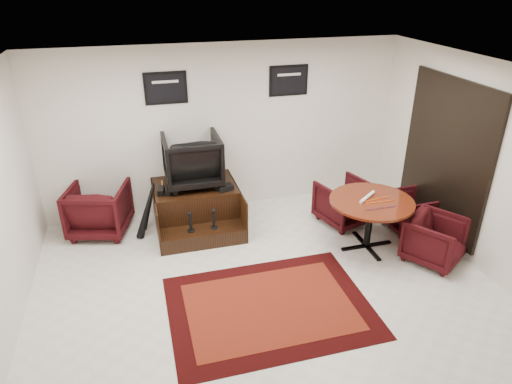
% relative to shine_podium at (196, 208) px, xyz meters
% --- Properties ---
extents(ground, '(6.00, 6.00, 0.00)m').
position_rel_shine_podium_xyz_m(ground, '(0.62, -1.91, -0.32)').
color(ground, silver).
rests_on(ground, ground).
extents(room_shell, '(6.02, 5.02, 2.81)m').
position_rel_shine_podium_xyz_m(room_shell, '(1.02, -1.79, 1.47)').
color(room_shell, silver).
rests_on(room_shell, ground).
extents(area_rug, '(2.48, 1.86, 0.01)m').
position_rel_shine_podium_xyz_m(area_rug, '(0.55, -2.28, -0.31)').
color(area_rug, black).
rests_on(area_rug, ground).
extents(shine_podium, '(1.33, 1.37, 0.68)m').
position_rel_shine_podium_xyz_m(shine_podium, '(0.00, 0.00, 0.00)').
color(shine_podium, black).
rests_on(shine_podium, ground).
extents(shine_chair, '(0.88, 0.82, 0.90)m').
position_rel_shine_podium_xyz_m(shine_chair, '(-0.00, 0.14, 0.82)').
color(shine_chair, black).
rests_on(shine_chair, shine_podium).
extents(shoes_pair, '(0.25, 0.28, 0.09)m').
position_rel_shine_podium_xyz_m(shoes_pair, '(-0.48, -0.09, 0.41)').
color(shoes_pair, black).
rests_on(shoes_pair, shine_podium).
extents(polish_kit, '(0.27, 0.23, 0.08)m').
position_rel_shine_podium_xyz_m(polish_kit, '(0.44, -0.22, 0.41)').
color(polish_kit, black).
rests_on(polish_kit, shine_podium).
extents(umbrella_black, '(0.35, 0.13, 0.94)m').
position_rel_shine_podium_xyz_m(umbrella_black, '(-0.79, -0.17, 0.16)').
color(umbrella_black, black).
rests_on(umbrella_black, ground).
extents(umbrella_hooked, '(0.30, 0.11, 0.80)m').
position_rel_shine_podium_xyz_m(umbrella_hooked, '(-0.75, 0.07, 0.09)').
color(umbrella_hooked, black).
rests_on(umbrella_hooked, ground).
extents(armchair_side, '(1.05, 1.01, 0.89)m').
position_rel_shine_podium_xyz_m(armchair_side, '(-1.51, 0.19, 0.13)').
color(armchair_side, black).
rests_on(armchair_side, ground).
extents(meeting_table, '(1.21, 1.21, 0.79)m').
position_rel_shine_podium_xyz_m(meeting_table, '(2.37, -1.34, 0.38)').
color(meeting_table, '#49140A').
rests_on(meeting_table, ground).
extents(table_chair_back, '(0.94, 0.91, 0.79)m').
position_rel_shine_podium_xyz_m(table_chair_back, '(2.36, -0.53, 0.08)').
color(table_chair_back, black).
rests_on(table_chair_back, ground).
extents(table_chair_window, '(0.63, 0.67, 0.67)m').
position_rel_shine_podium_xyz_m(table_chair_window, '(3.26, -1.01, 0.02)').
color(table_chair_window, black).
rests_on(table_chair_window, ground).
extents(table_chair_corner, '(0.98, 0.97, 0.75)m').
position_rel_shine_podium_xyz_m(table_chair_corner, '(3.12, -1.91, 0.06)').
color(table_chair_corner, black).
rests_on(table_chair_corner, ground).
extents(paper_roll, '(0.37, 0.29, 0.05)m').
position_rel_shine_podium_xyz_m(paper_roll, '(2.33, -1.28, 0.50)').
color(paper_roll, white).
rests_on(paper_roll, meeting_table).
extents(table_clutter, '(0.57, 0.33, 0.01)m').
position_rel_shine_podium_xyz_m(table_clutter, '(2.43, -1.45, 0.48)').
color(table_clutter, '#F94F0D').
rests_on(table_clutter, meeting_table).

